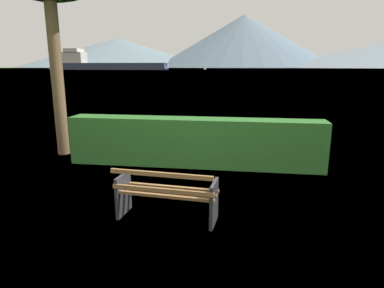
% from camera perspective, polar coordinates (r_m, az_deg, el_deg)
% --- Properties ---
extents(ground_plane, '(1400.00, 1400.00, 0.00)m').
position_cam_1_polar(ground_plane, '(5.47, -4.17, -12.54)').
color(ground_plane, '#567A38').
extents(water_surface, '(620.00, 620.00, 0.00)m').
position_cam_1_polar(water_surface, '(310.91, 8.63, 12.69)').
color(water_surface, '#6B8EA3').
rests_on(water_surface, ground_plane).
extents(park_bench, '(1.63, 0.71, 0.87)m').
position_cam_1_polar(park_bench, '(5.25, -4.45, -8.65)').
color(park_bench, olive).
rests_on(park_bench, ground_plane).
extents(hedge_row, '(6.12, 0.65, 1.16)m').
position_cam_1_polar(hedge_row, '(8.03, 0.37, 0.32)').
color(hedge_row, '#2D6B28').
rests_on(hedge_row, ground_plane).
extents(cargo_ship_large, '(75.41, 11.61, 13.50)m').
position_cam_1_polar(cargo_ship_large, '(231.62, -15.38, 13.16)').
color(cargo_ship_large, '#2D384C').
rests_on(cargo_ship_large, water_surface).
extents(fishing_boat_near, '(1.45, 4.36, 1.11)m').
position_cam_1_polar(fishing_boat_near, '(265.93, -23.02, 11.82)').
color(fishing_boat_near, gold).
rests_on(fishing_boat_near, water_surface).
extents(sailboat_mid, '(4.37, 7.28, 1.77)m').
position_cam_1_polar(sailboat_mid, '(216.09, -4.45, 12.78)').
color(sailboat_mid, '#335693').
rests_on(sailboat_mid, water_surface).
extents(tender_far, '(1.54, 4.76, 1.48)m').
position_cam_1_polar(tender_far, '(233.88, 2.21, 12.81)').
color(tender_far, silver).
rests_on(tender_far, water_surface).
extents(distant_hills, '(822.75, 421.77, 84.00)m').
position_cam_1_polar(distant_hills, '(570.62, 9.50, 15.90)').
color(distant_hills, slate).
rests_on(distant_hills, ground_plane).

